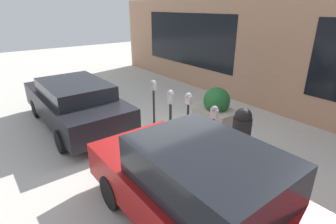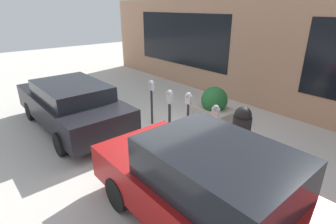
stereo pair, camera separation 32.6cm
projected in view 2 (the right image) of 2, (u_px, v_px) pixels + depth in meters
The scene contains 11 objects.
ground_plane at pixel (164, 144), 7.16m from camera, with size 40.00×40.00×0.00m, color beige.
curb_strip at pixel (161, 144), 7.10m from camera, with size 19.00×0.16×0.04m.
building_facade at pixel (263, 56), 9.09m from camera, with size 19.00×0.17×3.78m.
parking_meter_nearest at pixel (215, 120), 6.20m from camera, with size 0.18×0.15×1.37m.
parking_meter_second at pixel (188, 108), 6.83m from camera, with size 0.18×0.15×1.46m.
parking_meter_middle at pixel (170, 105), 7.37m from camera, with size 0.18×0.16×1.36m.
parking_meter_fourth at pixel (151, 94), 8.03m from camera, with size 0.19×0.16×1.43m.
planter_box at pixel (214, 108), 8.21m from camera, with size 1.30×0.84×1.21m.
parked_car_front at pixel (210, 190), 4.10m from camera, with size 4.38×1.93×1.63m.
parked_car_middle at pixel (72, 104), 7.88m from camera, with size 4.67×1.95×1.44m.
trash_bin at pixel (241, 128), 6.69m from camera, with size 0.47×0.47×1.19m.
Camera 2 is at (-4.93, 3.93, 3.50)m, focal length 28.00 mm.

